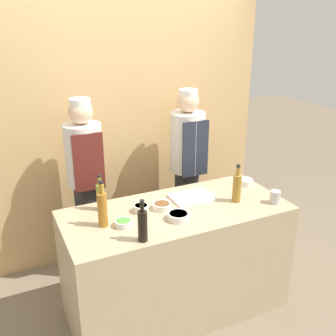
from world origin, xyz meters
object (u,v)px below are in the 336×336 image
(cup_steel, at_px, (275,197))
(chef_right, at_px, (187,167))
(sauce_bowl_brown, at_px, (162,206))
(sauce_bowl_orange, at_px, (245,182))
(bottle_soy, at_px, (143,225))
(chef_left, at_px, (87,184))
(cutting_board, at_px, (192,197))
(bottle_amber, at_px, (102,209))
(bottle_vinegar, at_px, (237,187))
(sauce_bowl_green, at_px, (123,223))
(sauce_bowl_purple, at_px, (141,208))
(bottle_oil, at_px, (100,196))
(sauce_bowl_red, at_px, (178,216))

(cup_steel, relative_size, chef_right, 0.06)
(cup_steel, bearing_deg, chef_right, 104.02)
(sauce_bowl_brown, bearing_deg, sauce_bowl_orange, 7.35)
(bottle_soy, height_order, chef_left, chef_left)
(cutting_board, distance_m, bottle_amber, 0.78)
(sauce_bowl_brown, distance_m, bottle_amber, 0.48)
(bottle_vinegar, height_order, cup_steel, bottle_vinegar)
(sauce_bowl_green, distance_m, chef_right, 1.24)
(sauce_bowl_purple, distance_m, bottle_oil, 0.31)
(bottle_soy, bearing_deg, sauce_bowl_green, 102.71)
(sauce_bowl_red, bearing_deg, sauce_bowl_green, 168.65)
(sauce_bowl_orange, xyz_separation_m, sauce_bowl_purple, (-0.99, -0.08, 0.00))
(bottle_soy, xyz_separation_m, chef_right, (0.88, 1.05, -0.12))
(sauce_bowl_purple, distance_m, sauce_bowl_green, 0.24)
(sauce_bowl_purple, height_order, sauce_bowl_green, sauce_bowl_purple)
(sauce_bowl_green, height_order, bottle_oil, bottle_oil)
(bottle_oil, xyz_separation_m, chef_left, (0.02, 0.51, -0.11))
(sauce_bowl_brown, height_order, chef_left, chef_left)
(sauce_bowl_orange, relative_size, bottle_amber, 0.38)
(sauce_bowl_purple, xyz_separation_m, cutting_board, (0.45, 0.04, -0.02))
(chef_right, bearing_deg, cutting_board, -114.53)
(sauce_bowl_red, height_order, bottle_soy, bottle_soy)
(cutting_board, xyz_separation_m, bottle_oil, (-0.71, 0.12, 0.10))
(cutting_board, bearing_deg, sauce_bowl_brown, -168.24)
(sauce_bowl_red, bearing_deg, bottle_soy, -155.23)
(sauce_bowl_purple, height_order, chef_left, chef_left)
(sauce_bowl_purple, height_order, cutting_board, sauce_bowl_purple)
(chef_left, bearing_deg, cup_steel, -38.72)
(bottle_soy, distance_m, chef_left, 1.06)
(sauce_bowl_orange, bearing_deg, sauce_bowl_red, -158.80)
(chef_left, bearing_deg, sauce_bowl_green, -86.63)
(cup_steel, relative_size, chef_left, 0.06)
(sauce_bowl_brown, distance_m, chef_left, 0.80)
(bottle_amber, bearing_deg, cup_steel, -9.73)
(sauce_bowl_green, relative_size, cutting_board, 0.37)
(sauce_bowl_red, distance_m, bottle_vinegar, 0.55)
(bottle_oil, relative_size, bottle_amber, 0.83)
(bottle_oil, distance_m, chef_right, 1.13)
(sauce_bowl_purple, bearing_deg, cup_steel, -17.27)
(sauce_bowl_orange, relative_size, bottle_soy, 0.45)
(sauce_bowl_purple, bearing_deg, bottle_vinegar, -11.78)
(bottle_oil, distance_m, bottle_amber, 0.25)
(sauce_bowl_brown, relative_size, cutting_board, 0.42)
(sauce_bowl_orange, xyz_separation_m, sauce_bowl_green, (-1.18, -0.23, -0.00))
(sauce_bowl_green, height_order, bottle_soy, bottle_soy)
(sauce_bowl_brown, xyz_separation_m, bottle_vinegar, (0.58, -0.13, 0.09))
(bottle_amber, relative_size, chef_right, 0.21)
(sauce_bowl_purple, distance_m, cutting_board, 0.45)
(cup_steel, height_order, chef_right, chef_right)
(sauce_bowl_red, relative_size, chef_left, 0.10)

